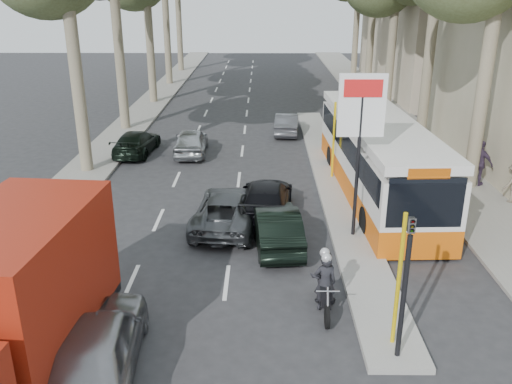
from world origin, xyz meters
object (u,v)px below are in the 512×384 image
Objects in this scene: silver_hatchback at (98,344)px; dark_hatchback at (277,226)px; city_bus at (377,155)px; red_truck at (7,306)px; motorcycle at (324,281)px.

silver_hatchback is 7.67m from dark_hatchback.
dark_hatchback is at bearing -133.22° from city_bus.
red_truck is (-5.76, -6.77, 1.25)m from dark_hatchback.
motorcycle reaches higher than silver_hatchback.
red_truck is 15.27m from city_bus.
motorcycle is (5.25, 2.73, 0.02)m from silver_hatchback.
silver_hatchback is 2.05m from red_truck.
city_bus is 6.03× the size of motorcycle.
dark_hatchback is 8.98m from red_truck.
red_truck is 7.64m from motorcycle.
silver_hatchback is at bearing 52.75° from dark_hatchback.
motorcycle is at bearing -111.62° from city_bus.
motorcycle is (6.93, 3.00, -1.13)m from red_truck.
red_truck is at bearing 4.60° from silver_hatchback.
silver_hatchback is 0.37× the size of city_bus.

